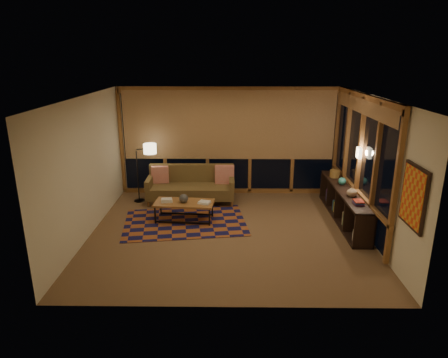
{
  "coord_description": "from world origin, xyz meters",
  "views": [
    {
      "loc": [
        0.01,
        -7.38,
        3.45
      ],
      "look_at": [
        -0.09,
        0.34,
        1.02
      ],
      "focal_mm": 32.0,
      "sensor_mm": 36.0,
      "label": 1
    }
  ],
  "objects_px": {
    "sofa": "(191,185)",
    "coffee_table": "(184,211)",
    "floor_lamp": "(138,173)",
    "bookshelf": "(344,204)"
  },
  "relations": [
    {
      "from": "coffee_table",
      "to": "bookshelf",
      "type": "distance_m",
      "value": 3.44
    },
    {
      "from": "sofa",
      "to": "bookshelf",
      "type": "bearing_deg",
      "value": -17.79
    },
    {
      "from": "sofa",
      "to": "bookshelf",
      "type": "distance_m",
      "value": 3.56
    },
    {
      "from": "coffee_table",
      "to": "bookshelf",
      "type": "bearing_deg",
      "value": 6.37
    },
    {
      "from": "floor_lamp",
      "to": "bookshelf",
      "type": "relative_size",
      "value": 0.5
    },
    {
      "from": "coffee_table",
      "to": "floor_lamp",
      "type": "xyz_separation_m",
      "value": [
        -1.24,
        1.18,
        0.5
      ]
    },
    {
      "from": "sofa",
      "to": "coffee_table",
      "type": "bearing_deg",
      "value": -92.56
    },
    {
      "from": "floor_lamp",
      "to": "bookshelf",
      "type": "bearing_deg",
      "value": -32.24
    },
    {
      "from": "coffee_table",
      "to": "floor_lamp",
      "type": "bearing_deg",
      "value": 141.21
    },
    {
      "from": "bookshelf",
      "to": "sofa",
      "type": "bearing_deg",
      "value": 162.77
    }
  ]
}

